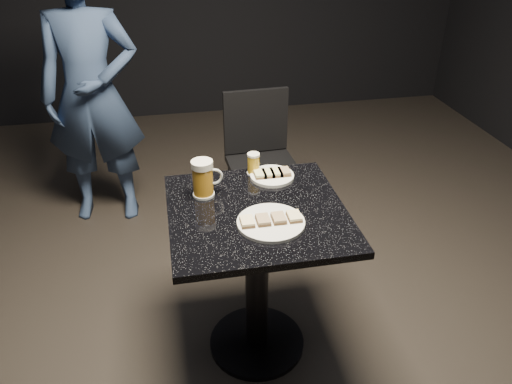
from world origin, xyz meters
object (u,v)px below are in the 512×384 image
Objects in this scene: beer_mug at (203,178)px; beer_tumbler at (253,164)px; patron at (92,95)px; plate_large at (271,223)px; chair at (260,155)px; plate_small at (272,176)px; table at (257,258)px.

beer_tumbler is (0.24, 0.15, -0.03)m from beer_mug.
beer_mug is at bearing -59.97° from patron.
chair is at bearing 80.50° from plate_large.
plate_small is 0.26× the size of table.
beer_tumbler is 0.75m from chair.
chair is (0.17, 0.67, -0.30)m from beer_tumbler.
beer_mug is (-0.31, -0.09, 0.07)m from plate_small.
patron is at bearing 159.32° from chair.
table is 7.65× the size of beer_tumbler.
plate_small is 0.33m from beer_mug.
patron is 1.29m from beer_tumbler.
beer_tumbler is at bearing 88.39° from plate_large.
table is at bearing 106.30° from plate_large.
beer_tumbler is at bearing 31.65° from beer_mug.
patron reaches higher than beer_tumbler.
plate_small reaches higher than table.
beer_tumbler reaches higher than table.
patron is 2.16× the size of table.
beer_mug is at bearing -148.35° from beer_tumbler.
plate_large is 1.62m from patron.
table is at bearing -98.26° from beer_tumbler.
beer_mug is 1.61× the size of beer_tumbler.
beer_tumbler is (0.01, 0.41, 0.04)m from plate_large.
patron is 1.88× the size of chair.
plate_large is 0.27m from table.
beer_tumbler is (0.78, -1.02, -0.01)m from patron.
chair is at bearing 63.57° from beer_mug.
beer_tumbler is at bearing -104.16° from chair.
plate_small is (0.08, 0.35, 0.00)m from plate_large.
beer_mug is at bearing 141.43° from table.
beer_mug is 0.18× the size of chair.
beer_mug reaches higher than plate_large.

